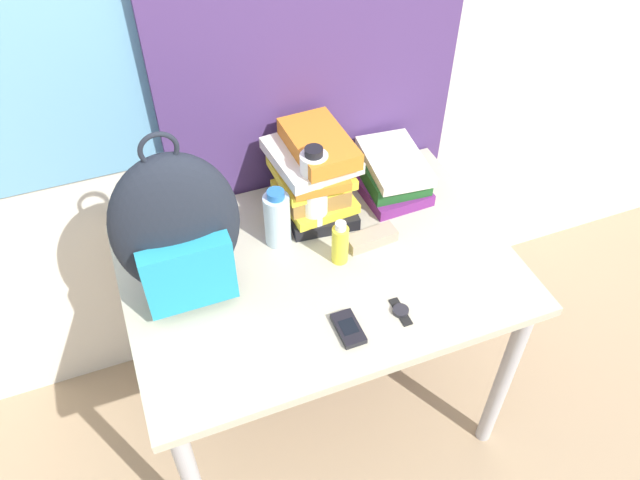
{
  "coord_description": "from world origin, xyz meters",
  "views": [
    {
      "loc": [
        -0.43,
        -0.74,
        2.05
      ],
      "look_at": [
        0.0,
        0.38,
        0.85
      ],
      "focal_mm": 35.0,
      "sensor_mm": 36.0,
      "label": 1
    }
  ],
  "objects_px": {
    "book_stack_center": "(392,173)",
    "cell_phone": "(348,328)",
    "backpack": "(177,231)",
    "book_stack_left": "(314,175)",
    "sunscreen_bottle": "(340,243)",
    "sunglasses_case": "(371,238)",
    "sports_bottle": "(314,192)",
    "water_bottle": "(277,219)",
    "wristwatch": "(401,311)"
  },
  "relations": [
    {
      "from": "book_stack_left",
      "to": "cell_phone",
      "type": "xyz_separation_m",
      "value": [
        -0.08,
        -0.47,
        -0.13
      ]
    },
    {
      "from": "sunscreen_bottle",
      "to": "wristwatch",
      "type": "bearing_deg",
      "value": -71.75
    },
    {
      "from": "book_stack_center",
      "to": "wristwatch",
      "type": "bearing_deg",
      "value": -112.57
    },
    {
      "from": "sports_bottle",
      "to": "sunglasses_case",
      "type": "bearing_deg",
      "value": -40.97
    },
    {
      "from": "water_bottle",
      "to": "cell_phone",
      "type": "xyz_separation_m",
      "value": [
        0.06,
        -0.38,
        -0.08
      ]
    },
    {
      "from": "sports_bottle",
      "to": "cell_phone",
      "type": "height_order",
      "value": "sports_bottle"
    },
    {
      "from": "book_stack_left",
      "to": "sports_bottle",
      "type": "distance_m",
      "value": 0.09
    },
    {
      "from": "backpack",
      "to": "book_stack_left",
      "type": "height_order",
      "value": "backpack"
    },
    {
      "from": "water_bottle",
      "to": "sunglasses_case",
      "type": "relative_size",
      "value": 1.24
    },
    {
      "from": "sunscreen_bottle",
      "to": "sunglasses_case",
      "type": "height_order",
      "value": "sunscreen_bottle"
    },
    {
      "from": "sports_bottle",
      "to": "wristwatch",
      "type": "distance_m",
      "value": 0.42
    },
    {
      "from": "sports_bottle",
      "to": "sunglasses_case",
      "type": "distance_m",
      "value": 0.22
    },
    {
      "from": "backpack",
      "to": "wristwatch",
      "type": "distance_m",
      "value": 0.61
    },
    {
      "from": "wristwatch",
      "to": "backpack",
      "type": "bearing_deg",
      "value": 150.34
    },
    {
      "from": "sunscreen_bottle",
      "to": "cell_phone",
      "type": "bearing_deg",
      "value": -107.33
    },
    {
      "from": "book_stack_left",
      "to": "cell_phone",
      "type": "relative_size",
      "value": 2.56
    },
    {
      "from": "sports_bottle",
      "to": "book_stack_center",
      "type": "bearing_deg",
      "value": 16.17
    },
    {
      "from": "book_stack_left",
      "to": "book_stack_center",
      "type": "height_order",
      "value": "book_stack_left"
    },
    {
      "from": "sunscreen_bottle",
      "to": "water_bottle",
      "type": "bearing_deg",
      "value": 135.62
    },
    {
      "from": "book_stack_center",
      "to": "sunscreen_bottle",
      "type": "xyz_separation_m",
      "value": [
        -0.27,
        -0.23,
        0.0
      ]
    },
    {
      "from": "backpack",
      "to": "water_bottle",
      "type": "relative_size",
      "value": 2.67
    },
    {
      "from": "cell_phone",
      "to": "backpack",
      "type": "bearing_deg",
      "value": 140.24
    },
    {
      "from": "book_stack_center",
      "to": "cell_phone",
      "type": "height_order",
      "value": "book_stack_center"
    },
    {
      "from": "backpack",
      "to": "wristwatch",
      "type": "bearing_deg",
      "value": -29.66
    },
    {
      "from": "book_stack_left",
      "to": "sunscreen_bottle",
      "type": "distance_m",
      "value": 0.24
    },
    {
      "from": "book_stack_center",
      "to": "wristwatch",
      "type": "height_order",
      "value": "book_stack_center"
    },
    {
      "from": "wristwatch",
      "to": "sports_bottle",
      "type": "bearing_deg",
      "value": 104.5
    },
    {
      "from": "book_stack_left",
      "to": "water_bottle",
      "type": "xyz_separation_m",
      "value": [
        -0.15,
        -0.1,
        -0.04
      ]
    },
    {
      "from": "water_bottle",
      "to": "wristwatch",
      "type": "xyz_separation_m",
      "value": [
        0.22,
        -0.37,
        -0.08
      ]
    },
    {
      "from": "sports_bottle",
      "to": "cell_phone",
      "type": "bearing_deg",
      "value": -97.9
    },
    {
      "from": "sports_bottle",
      "to": "sunscreen_bottle",
      "type": "bearing_deg",
      "value": -81.78
    },
    {
      "from": "cell_phone",
      "to": "sunscreen_bottle",
      "type": "bearing_deg",
      "value": 72.67
    },
    {
      "from": "backpack",
      "to": "water_bottle",
      "type": "xyz_separation_m",
      "value": [
        0.29,
        0.09,
        -0.13
      ]
    },
    {
      "from": "book_stack_left",
      "to": "water_bottle",
      "type": "height_order",
      "value": "book_stack_left"
    },
    {
      "from": "book_stack_center",
      "to": "sunscreen_bottle",
      "type": "bearing_deg",
      "value": -139.53
    },
    {
      "from": "book_stack_left",
      "to": "sunscreen_bottle",
      "type": "xyz_separation_m",
      "value": [
        -0.01,
        -0.23,
        -0.07
      ]
    },
    {
      "from": "backpack",
      "to": "book_stack_center",
      "type": "height_order",
      "value": "backpack"
    },
    {
      "from": "backpack",
      "to": "wristwatch",
      "type": "height_order",
      "value": "backpack"
    },
    {
      "from": "sports_bottle",
      "to": "book_stack_left",
      "type": "bearing_deg",
      "value": 69.85
    },
    {
      "from": "backpack",
      "to": "cell_phone",
      "type": "xyz_separation_m",
      "value": [
        0.35,
        -0.29,
        -0.21
      ]
    },
    {
      "from": "cell_phone",
      "to": "wristwatch",
      "type": "bearing_deg",
      "value": 1.81
    },
    {
      "from": "sports_bottle",
      "to": "sunscreen_bottle",
      "type": "height_order",
      "value": "sports_bottle"
    },
    {
      "from": "book_stack_center",
      "to": "sunglasses_case",
      "type": "xyz_separation_m",
      "value": [
        -0.16,
        -0.2,
        -0.04
      ]
    },
    {
      "from": "cell_phone",
      "to": "sunglasses_case",
      "type": "distance_m",
      "value": 0.33
    },
    {
      "from": "book_stack_center",
      "to": "sunglasses_case",
      "type": "relative_size",
      "value": 1.85
    },
    {
      "from": "cell_phone",
      "to": "sunglasses_case",
      "type": "bearing_deg",
      "value": 55.22
    },
    {
      "from": "book_stack_left",
      "to": "sports_bottle",
      "type": "relative_size",
      "value": 0.95
    },
    {
      "from": "sunscreen_bottle",
      "to": "cell_phone",
      "type": "distance_m",
      "value": 0.26
    },
    {
      "from": "backpack",
      "to": "cell_phone",
      "type": "relative_size",
      "value": 4.61
    },
    {
      "from": "backpack",
      "to": "sports_bottle",
      "type": "relative_size",
      "value": 1.72
    }
  ]
}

